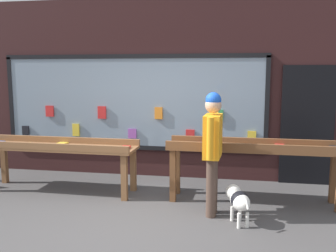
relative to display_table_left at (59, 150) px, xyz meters
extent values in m
plane|color=#474444|center=(1.57, -1.12, -0.70)|extent=(40.00, 40.00, 0.00)
cube|color=#331919|center=(1.57, 1.28, 0.97)|extent=(7.04, 0.20, 3.33)
cube|color=gray|center=(0.93, 1.15, 0.72)|extent=(4.96, 0.03, 1.72)
cube|color=black|center=(0.93, 1.15, 1.57)|extent=(5.04, 0.06, 0.08)
cube|color=black|center=(0.93, 1.15, -0.14)|extent=(5.04, 0.06, 0.08)
cube|color=black|center=(-1.55, 1.15, 0.72)|extent=(0.08, 0.06, 1.72)
cube|color=black|center=(3.41, 1.15, 0.72)|extent=(0.08, 0.06, 1.72)
cube|color=black|center=(-1.25, 1.11, 0.13)|extent=(0.14, 0.03, 0.19)
cube|color=red|center=(-0.72, 1.11, 0.53)|extent=(0.16, 0.03, 0.21)
cube|color=yellow|center=(-0.18, 1.11, 0.17)|extent=(0.14, 0.03, 0.24)
cube|color=red|center=(0.36, 1.11, 0.52)|extent=(0.16, 0.03, 0.24)
cube|color=#994CA5|center=(0.95, 1.11, 0.13)|extent=(0.16, 0.03, 0.18)
cube|color=orange|center=(1.46, 1.11, 0.53)|extent=(0.15, 0.03, 0.22)
cube|color=red|center=(2.05, 1.11, 0.13)|extent=(0.16, 0.03, 0.21)
cube|color=#338C4C|center=(2.57, 1.11, 0.51)|extent=(0.16, 0.03, 0.20)
cube|color=yellow|center=(3.17, 1.11, 0.13)|extent=(0.15, 0.03, 0.21)
cube|color=black|center=(4.11, 1.15, 0.35)|extent=(0.90, 0.04, 2.10)
cube|color=brown|center=(1.19, -0.27, -0.33)|extent=(0.09, 0.09, 0.73)
cube|color=brown|center=(-1.20, 0.27, -0.33)|extent=(0.09, 0.09, 0.73)
cube|color=brown|center=(1.20, 0.23, -0.33)|extent=(0.09, 0.09, 0.73)
cube|color=brown|center=(0.00, 0.00, 0.05)|extent=(2.61, 0.70, 0.04)
cube|color=brown|center=(-0.01, -0.30, 0.11)|extent=(2.60, 0.10, 0.12)
cube|color=brown|center=(0.00, 0.30, 0.11)|extent=(2.60, 0.10, 0.12)
cube|color=yellow|center=(-0.62, 0.01, 0.08)|extent=(0.19, 0.24, 0.02)
cube|color=yellow|center=(-0.04, 0.17, 0.08)|extent=(0.17, 0.21, 0.02)
cube|color=#338C4C|center=(0.54, -0.13, 0.08)|extent=(0.17, 0.22, 0.03)
cube|color=red|center=(1.14, 0.00, 0.09)|extent=(0.14, 0.20, 0.03)
cube|color=brown|center=(1.94, -0.18, -0.29)|extent=(0.09, 0.09, 0.81)
cube|color=brown|center=(1.95, 0.22, -0.29)|extent=(0.09, 0.09, 0.81)
cube|color=brown|center=(4.35, 0.18, -0.29)|extent=(0.09, 0.09, 0.81)
cube|color=brown|center=(3.14, 0.00, 0.14)|extent=(2.61, 0.60, 0.04)
cube|color=brown|center=(3.14, -0.25, 0.20)|extent=(2.60, 0.10, 0.12)
cube|color=brown|center=(3.15, 0.25, 0.20)|extent=(2.60, 0.10, 0.12)
cube|color=#338C4C|center=(2.03, -0.13, 0.17)|extent=(0.20, 0.24, 0.02)
cube|color=red|center=(2.37, 0.04, 0.18)|extent=(0.16, 0.23, 0.03)
cube|color=black|center=(2.76, -0.04, 0.17)|extent=(0.14, 0.23, 0.03)
cube|color=#5999A5|center=(3.17, -0.09, 0.17)|extent=(0.15, 0.23, 0.03)
cube|color=red|center=(3.55, 0.14, 0.17)|extent=(0.16, 0.23, 0.03)
cube|color=red|center=(3.87, -0.14, 0.17)|extent=(0.17, 0.21, 0.03)
cube|color=black|center=(4.32, 0.13, 0.17)|extent=(0.17, 0.21, 0.03)
cylinder|color=#4C382D|center=(2.56, -0.71, -0.28)|extent=(0.14, 0.14, 0.82)
cylinder|color=#4C382D|center=(2.57, -0.55, -0.28)|extent=(0.14, 0.14, 0.82)
cube|color=orange|center=(2.56, -0.63, 0.42)|extent=(0.25, 0.48, 0.58)
cylinder|color=orange|center=(2.54, -0.92, 0.43)|extent=(0.09, 0.09, 0.55)
cylinder|color=orange|center=(2.58, -0.34, 0.43)|extent=(0.09, 0.09, 0.55)
sphere|color=tan|center=(2.56, -0.63, 0.84)|extent=(0.22, 0.22, 0.22)
sphere|color=blue|center=(2.56, -0.63, 0.91)|extent=(0.21, 0.21, 0.21)
ellipsoid|color=white|center=(2.94, -0.90, -0.38)|extent=(0.36, 0.46, 0.23)
ellipsoid|color=black|center=(2.94, -0.90, -0.37)|extent=(0.31, 0.31, 0.24)
sphere|color=white|center=(2.86, -0.68, -0.33)|extent=(0.21, 0.21, 0.21)
cylinder|color=white|center=(3.03, -1.12, -0.35)|extent=(0.06, 0.10, 0.12)
cylinder|color=white|center=(2.95, -0.77, -0.60)|extent=(0.04, 0.04, 0.20)
cylinder|color=white|center=(2.85, -0.81, -0.60)|extent=(0.04, 0.04, 0.20)
cylinder|color=white|center=(3.04, -0.99, -0.60)|extent=(0.04, 0.04, 0.20)
cylinder|color=white|center=(2.93, -1.03, -0.60)|extent=(0.04, 0.04, 0.20)
camera|label=1|loc=(2.83, -5.67, 1.28)|focal=40.00mm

